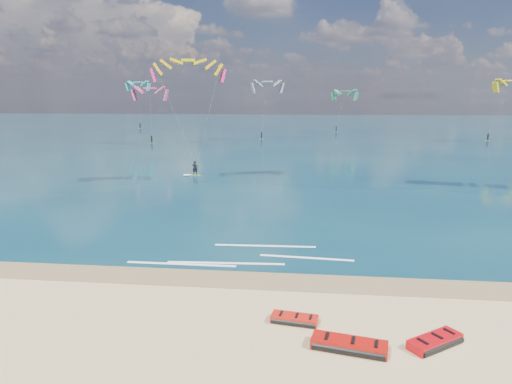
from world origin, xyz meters
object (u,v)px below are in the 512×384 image
kitesurfer_main (191,114)px  packed_kite_right (435,346)px  packed_kite_mid (294,322)px  packed_kite_left (349,350)px

kitesurfer_main → packed_kite_right: bearing=-84.5°
packed_kite_mid → packed_kite_right: (5.09, -1.18, 0.00)m
packed_kite_right → packed_kite_mid: bearing=130.8°
packed_kite_mid → packed_kite_right: packed_kite_right is taller
packed_kite_left → packed_kite_right: size_ratio=1.21×
packed_kite_mid → kitesurfer_main: (-11.44, 29.66, 7.01)m
packed_kite_left → packed_kite_mid: packed_kite_left is taller
packed_kite_left → packed_kite_mid: bearing=149.5°
packed_kite_left → packed_kite_right: (3.11, 0.61, 0.00)m
packed_kite_mid → packed_kite_right: 5.23m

